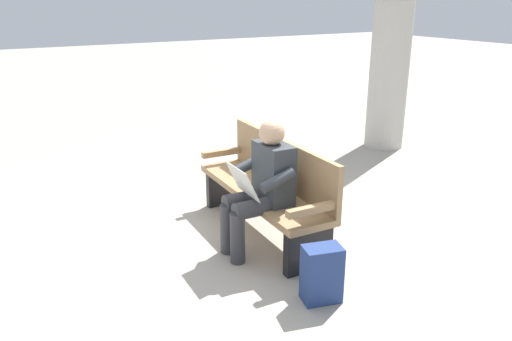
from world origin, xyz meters
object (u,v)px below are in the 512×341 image
(support_pillar, at_px, (393,27))
(backpack, at_px, (321,274))
(person_seated, at_px, (262,184))
(bench_near, at_px, (268,186))

(support_pillar, bearing_deg, backpack, 129.77)
(person_seated, bearing_deg, support_pillar, -57.58)
(bench_near, xyz_separation_m, backpack, (-1.18, 0.28, -0.24))
(bench_near, xyz_separation_m, support_pillar, (1.56, -3.02, 1.28))
(bench_near, height_order, support_pillar, support_pillar)
(backpack, relative_size, support_pillar, 0.13)
(person_seated, xyz_separation_m, support_pillar, (1.86, -3.27, 1.11))
(person_seated, relative_size, support_pillar, 0.34)
(bench_near, relative_size, person_seated, 1.54)
(backpack, distance_m, support_pillar, 4.56)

